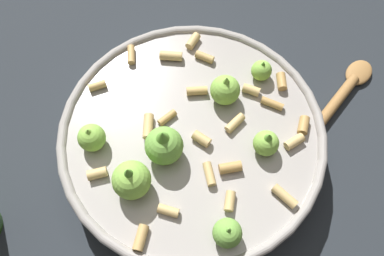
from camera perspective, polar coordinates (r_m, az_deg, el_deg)
The scene contains 3 objects.
ground_plane at distance 0.54m, azimuth 0.00°, elevation -3.15°, with size 2.40×2.40×0.00m, color #23282D.
cooking_pan at distance 0.50m, azimuth -0.07°, elevation -1.68°, with size 0.34×0.34×0.12m.
wooden_spoon at distance 0.60m, azimuth 20.89°, elevation 3.70°, with size 0.22×0.06×0.02m.
Camera 1 is at (0.14, 0.15, 0.49)m, focal length 35.41 mm.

